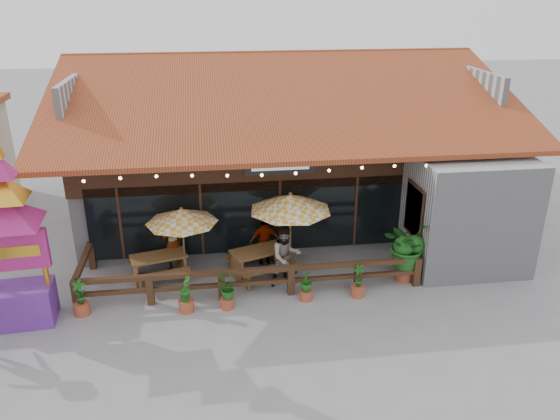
{
  "coord_description": "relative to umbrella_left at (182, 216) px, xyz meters",
  "views": [
    {
      "loc": [
        -2.69,
        -14.15,
        8.33
      ],
      "look_at": [
        -0.55,
        1.5,
        1.84
      ],
      "focal_mm": 35.0,
      "sensor_mm": 36.0,
      "label": 1
    }
  ],
  "objects": [
    {
      "name": "ground",
      "position": [
        3.56,
        -0.99,
        -2.02
      ],
      "size": [
        100.0,
        100.0,
        0.0
      ],
      "primitive_type": "plane",
      "color": "gray",
      "rests_on": "ground"
    },
    {
      "name": "restaurant_building",
      "position": [
        3.82,
        5.62,
        0.19
      ],
      "size": [
        15.5,
        14.73,
        6.09
      ],
      "color": "#A6A7AB",
      "rests_on": "ground"
    },
    {
      "name": "patio_railing",
      "position": [
        1.31,
        -1.25,
        -1.4
      ],
      "size": [
        10.0,
        2.6,
        0.92
      ],
      "color": "#422817",
      "rests_on": "ground"
    },
    {
      "name": "umbrella_left",
      "position": [
        0.0,
        0.0,
        0.0
      ],
      "size": [
        2.24,
        2.24,
        2.32
      ],
      "color": "brown",
      "rests_on": "ground"
    },
    {
      "name": "umbrella_right",
      "position": [
        3.24,
        -0.16,
        0.31
      ],
      "size": [
        3.11,
        3.11,
        2.68
      ],
      "color": "brown",
      "rests_on": "ground"
    },
    {
      "name": "picnic_table_left",
      "position": [
        -0.78,
        -0.05,
        -1.48
      ],
      "size": [
        1.96,
        1.79,
        0.79
      ],
      "color": "brown",
      "rests_on": "ground"
    },
    {
      "name": "picnic_table_right",
      "position": [
        2.32,
        -0.22,
        -1.43
      ],
      "size": [
        2.23,
        2.08,
        0.87
      ],
      "color": "brown",
      "rests_on": "ground"
    },
    {
      "name": "thai_sign_tower",
      "position": [
        -4.11,
        -1.91,
        1.02
      ],
      "size": [
        2.28,
        2.28,
        5.75
      ],
      "color": "#602791",
      "rests_on": "ground"
    },
    {
      "name": "tropical_plant",
      "position": [
        6.63,
        -1.11,
        -0.88
      ],
      "size": [
        1.9,
        1.86,
        1.99
      ],
      "color": "#9B422A",
      "rests_on": "ground"
    },
    {
      "name": "diner_a",
      "position": [
        -0.36,
        0.53,
        -1.11
      ],
      "size": [
        0.8,
        0.73,
        1.83
      ],
      "primitive_type": "imported",
      "rotation": [
        0.0,
        0.0,
        3.7
      ],
      "color": "#381F11",
      "rests_on": "ground"
    },
    {
      "name": "diner_b",
      "position": [
        2.99,
        -0.92,
        -1.07
      ],
      "size": [
        1.04,
        0.88,
        1.9
      ],
      "primitive_type": "imported",
      "rotation": [
        0.0,
        0.0,
        0.18
      ],
      "color": "#381F11",
      "rests_on": "ground"
    },
    {
      "name": "diner_c",
      "position": [
        2.53,
        0.52,
        -1.22
      ],
      "size": [
        0.95,
        0.42,
        1.61
      ],
      "primitive_type": "imported",
      "rotation": [
        0.0,
        0.0,
        3.17
      ],
      "color": "#381F11",
      "rests_on": "ground"
    },
    {
      "name": "planter_a",
      "position": [
        -2.76,
        -1.76,
        -1.58
      ],
      "size": [
        0.43,
        0.43,
        1.04
      ],
      "color": "#9B422A",
      "rests_on": "ground"
    },
    {
      "name": "planter_b",
      "position": [
        0.06,
        -1.99,
        -1.54
      ],
      "size": [
        0.43,
        0.45,
        1.05
      ],
      "color": "#9B422A",
      "rests_on": "ground"
    },
    {
      "name": "planter_c",
      "position": [
        1.18,
        -1.99,
        -1.49
      ],
      "size": [
        0.72,
        0.68,
        0.95
      ],
      "color": "#9B422A",
      "rests_on": "ground"
    },
    {
      "name": "planter_d",
      "position": [
        3.45,
        -1.85,
        -1.58
      ],
      "size": [
        0.49,
        0.49,
        0.91
      ],
      "color": "#9B422A",
      "rests_on": "ground"
    },
    {
      "name": "planter_e",
      "position": [
        4.97,
        -1.86,
        -1.6
      ],
      "size": [
        0.41,
        0.41,
        1.0
      ],
      "color": "#9B422A",
      "rests_on": "ground"
    }
  ]
}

